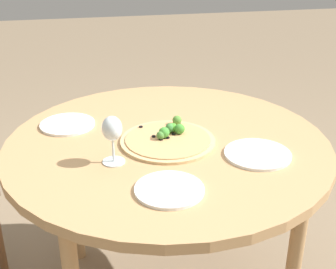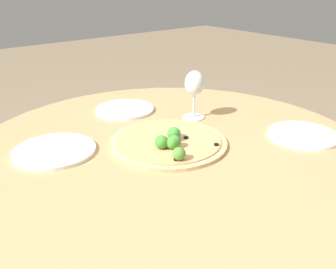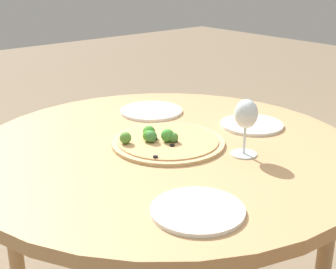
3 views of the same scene
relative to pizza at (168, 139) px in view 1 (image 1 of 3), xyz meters
name	(u,v)px [view 1 (image 1 of 3)]	position (x,y,z in m)	size (l,w,h in m)	color
dining_table	(167,158)	(0.00, -0.01, -0.08)	(1.15, 1.15, 0.75)	tan
pizza	(168,139)	(0.00, 0.00, 0.00)	(0.34, 0.34, 0.05)	tan
wine_glass	(112,131)	(0.20, 0.12, 0.10)	(0.07, 0.07, 0.16)	silver
plate_near	(258,154)	(-0.27, 0.16, -0.01)	(0.22, 0.22, 0.01)	white
plate_far	(169,189)	(0.06, 0.32, -0.01)	(0.21, 0.21, 0.01)	white
plate_side	(67,124)	(0.35, -0.20, -0.01)	(0.21, 0.21, 0.01)	white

